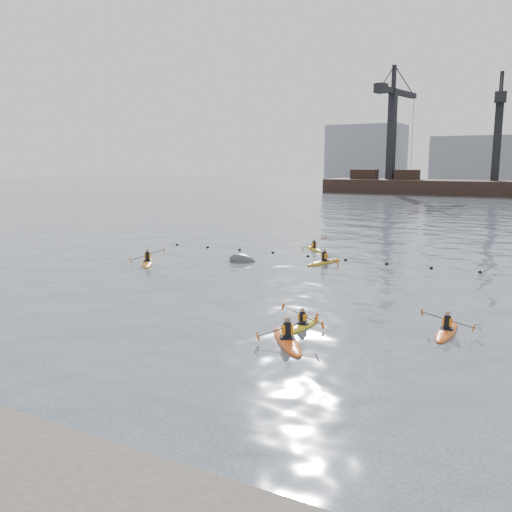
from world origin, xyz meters
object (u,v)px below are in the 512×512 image
(kayaker_1, at_px, (302,325))
(kayaker_5, at_px, (314,248))
(kayaker_3, at_px, (324,262))
(mooring_buoy, at_px, (243,261))
(kayaker_0, at_px, (287,340))
(kayaker_4, at_px, (447,330))
(kayaker_2, at_px, (148,262))

(kayaker_1, relative_size, kayaker_5, 1.16)
(kayaker_3, bearing_deg, mooring_buoy, -141.08)
(kayaker_0, height_order, mooring_buoy, kayaker_0)
(kayaker_1, distance_m, mooring_buoy, 15.87)
(kayaker_0, height_order, kayaker_5, kayaker_0)
(kayaker_4, distance_m, mooring_buoy, 18.61)
(kayaker_2, height_order, kayaker_5, kayaker_2)
(kayaker_0, xyz_separation_m, kayaker_2, (-15.62, 10.45, -0.00))
(kayaker_5, bearing_deg, kayaker_2, -168.22)
(kayaker_1, relative_size, mooring_buoy, 1.52)
(kayaker_5, bearing_deg, kayaker_1, -112.44)
(kayaker_3, distance_m, mooring_buoy, 5.77)
(kayaker_0, relative_size, mooring_buoy, 1.65)
(kayaker_0, relative_size, kayaker_5, 1.26)
(kayaker_4, relative_size, kayaker_5, 1.24)
(mooring_buoy, bearing_deg, kayaker_3, 21.39)
(kayaker_1, bearing_deg, kayaker_5, 116.75)
(kayaker_2, bearing_deg, kayaker_4, -53.26)
(kayaker_1, distance_m, kayaker_3, 15.15)
(kayaker_1, xyz_separation_m, mooring_buoy, (-10.01, 12.32, -0.09))
(mooring_buoy, bearing_deg, kayaker_1, -50.91)
(kayaker_4, bearing_deg, kayaker_3, -49.01)
(kayaker_3, xyz_separation_m, mooring_buoy, (-5.37, -2.10, -0.11))
(kayaker_0, relative_size, kayaker_4, 1.02)
(kayaker_3, bearing_deg, kayaker_1, -54.64)
(kayaker_0, xyz_separation_m, kayaker_1, (-0.28, 2.11, -0.02))
(kayaker_0, distance_m, kayaker_4, 6.78)
(kayaker_4, height_order, mooring_buoy, kayaker_4)
(kayaker_3, height_order, mooring_buoy, kayaker_3)
(kayaker_2, xyz_separation_m, kayaker_4, (20.91, -6.21, -0.01))
(kayaker_0, relative_size, kayaker_1, 1.09)
(kayaker_1, distance_m, kayaker_5, 21.00)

